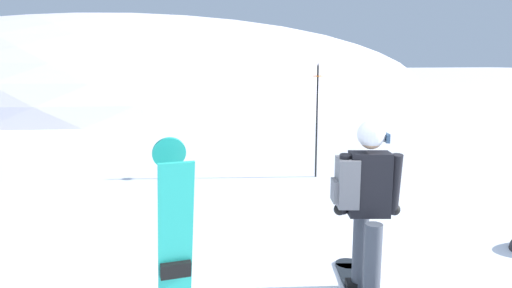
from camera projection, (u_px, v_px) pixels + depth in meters
name	position (u px, v px, depth m)	size (l,w,h in m)	color
ridge_peak_main	(137.00, 93.00, 33.35)	(40.65, 36.59, 10.59)	white
snowboarder_main	(365.00, 207.00, 4.21)	(0.78, 1.76, 1.71)	black
spare_snowboard	(175.00, 235.00, 3.81)	(0.28, 0.44, 1.61)	#23B7A3
piste_marker_near	(317.00, 113.00, 8.87)	(0.20, 0.20, 2.21)	black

